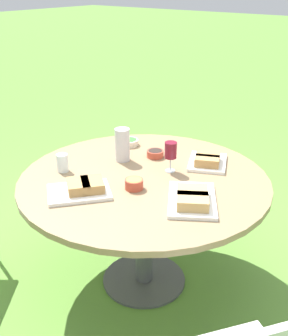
# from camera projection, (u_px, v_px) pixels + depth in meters

# --- Properties ---
(ground_plane) EXTENTS (40.00, 40.00, 0.00)m
(ground_plane) POSITION_uv_depth(u_px,v_px,m) (144.00, 280.00, 2.79)
(ground_plane) COLOR #5B8C38
(dining_table) EXTENTS (1.47, 1.47, 0.76)m
(dining_table) POSITION_uv_depth(u_px,v_px,m) (144.00, 192.00, 2.51)
(dining_table) COLOR #4C4C51
(dining_table) RESTS_ON ground_plane
(water_pitcher) EXTENTS (0.10, 0.09, 0.21)m
(water_pitcher) POSITION_uv_depth(u_px,v_px,m) (122.00, 145.00, 2.65)
(water_pitcher) COLOR silver
(water_pitcher) RESTS_ON dining_table
(wine_glass) EXTENTS (0.07, 0.07, 0.19)m
(wine_glass) POSITION_uv_depth(u_px,v_px,m) (171.00, 151.00, 2.49)
(wine_glass) COLOR silver
(wine_glass) RESTS_ON dining_table
(platter_bread_main) EXTENTS (0.39, 0.41, 0.07)m
(platter_bread_main) POSITION_uv_depth(u_px,v_px,m) (83.00, 189.00, 2.28)
(platter_bread_main) COLOR white
(platter_bread_main) RESTS_ON dining_table
(platter_charcuterie) EXTENTS (0.33, 0.36, 0.07)m
(platter_charcuterie) POSITION_uv_depth(u_px,v_px,m) (207.00, 161.00, 2.62)
(platter_charcuterie) COLOR white
(platter_charcuterie) RESTS_ON dining_table
(platter_sandwich_side) EXTENTS (0.41, 0.45, 0.07)m
(platter_sandwich_side) POSITION_uv_depth(u_px,v_px,m) (192.00, 199.00, 2.17)
(platter_sandwich_side) COLOR white
(platter_sandwich_side) RESTS_ON dining_table
(bowl_fries) EXTENTS (0.10, 0.10, 0.06)m
(bowl_fries) POSITION_uv_depth(u_px,v_px,m) (134.00, 183.00, 2.33)
(bowl_fries) COLOR #B74733
(bowl_fries) RESTS_ON dining_table
(bowl_salad) EXTENTS (0.13, 0.13, 0.04)m
(bowl_salad) POSITION_uv_depth(u_px,v_px,m) (129.00, 142.00, 2.93)
(bowl_salad) COLOR beige
(bowl_salad) RESTS_ON dining_table
(bowl_olives) EXTENTS (0.11, 0.11, 0.04)m
(bowl_olives) POSITION_uv_depth(u_px,v_px,m) (155.00, 153.00, 2.74)
(bowl_olives) COLOR #B74733
(bowl_olives) RESTS_ON dining_table
(cup_water_near) EXTENTS (0.07, 0.07, 0.11)m
(cup_water_near) POSITION_uv_depth(u_px,v_px,m) (62.00, 163.00, 2.53)
(cup_water_near) COLOR silver
(cup_water_near) RESTS_ON dining_table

